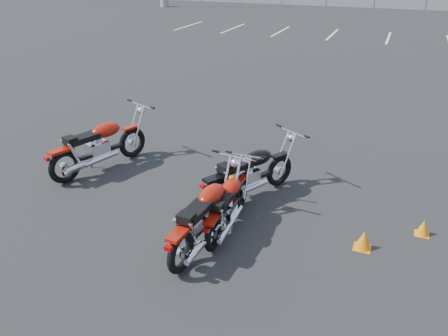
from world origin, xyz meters
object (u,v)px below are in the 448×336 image
at_px(motorcycle_third_red, 228,204).
at_px(motorcycle_front_red, 99,146).
at_px(motorcycle_rear_red, 206,215).
at_px(motorcycle_second_black, 250,174).

bearing_deg(motorcycle_third_red, motorcycle_front_red, 162.40).
xyz_separation_m(motorcycle_third_red, motorcycle_rear_red, (-0.15, -0.53, 0.07)).
distance_m(motorcycle_front_red, motorcycle_third_red, 3.41).
bearing_deg(motorcycle_front_red, motorcycle_third_red, -17.60).
bearing_deg(motorcycle_second_black, motorcycle_front_red, -179.51).
bearing_deg(motorcycle_third_red, motorcycle_rear_red, -105.88).
relative_size(motorcycle_second_black, motorcycle_third_red, 1.09).
xyz_separation_m(motorcycle_second_black, motorcycle_rear_red, (-0.15, -1.59, 0.00)).
bearing_deg(motorcycle_second_black, motorcycle_rear_red, -95.56).
bearing_deg(motorcycle_front_red, motorcycle_second_black, 0.49).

